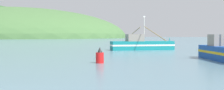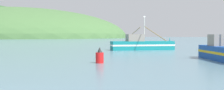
{
  "view_description": "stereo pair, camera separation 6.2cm",
  "coord_description": "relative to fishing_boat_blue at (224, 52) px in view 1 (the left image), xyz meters",
  "views": [
    {
      "loc": [
        6.35,
        -8.69,
        2.63
      ],
      "look_at": [
        0.52,
        23.12,
        1.4
      ],
      "focal_mm": 44.15,
      "sensor_mm": 36.0,
      "label": 1
    },
    {
      "loc": [
        6.41,
        -8.68,
        2.63
      ],
      "look_at": [
        0.52,
        23.12,
        1.4
      ],
      "focal_mm": 44.15,
      "sensor_mm": 36.0,
      "label": 2
    }
  ],
  "objects": [
    {
      "name": "hill_mid_left",
      "position": [
        -129.72,
        177.29,
        -0.88
      ],
      "size": [
        192.18,
        153.74,
        48.64
      ],
      "primitive_type": "ellipsoid",
      "color": "#47703D",
      "rests_on": "ground"
    },
    {
      "name": "fishing_boat_teal",
      "position": [
        -9.73,
        17.59,
        0.08
      ],
      "size": [
        10.99,
        18.73,
        5.79
      ],
      "rotation": [
        0.0,
        0.0,
        0.39
      ],
      "color": "#147F84",
      "rests_on": "ground"
    },
    {
      "name": "channel_buoy",
      "position": [
        -11.87,
        -4.76,
        -0.27
      ],
      "size": [
        0.74,
        0.74,
        1.48
      ],
      "color": "red",
      "rests_on": "ground"
    },
    {
      "name": "fishing_boat_blue",
      "position": [
        0.0,
        0.0,
        0.0
      ],
      "size": [
        4.2,
        9.31,
        5.83
      ],
      "rotation": [
        0.0,
        0.0,
        4.93
      ],
      "color": "#19479E",
      "rests_on": "ground"
    }
  ]
}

